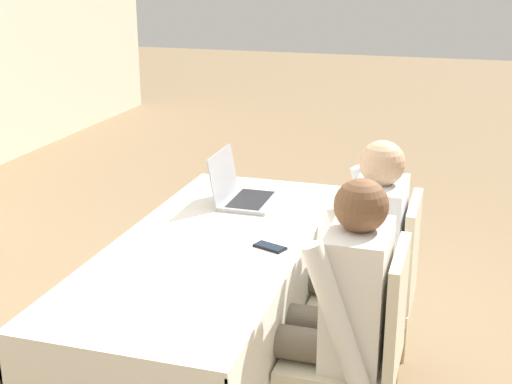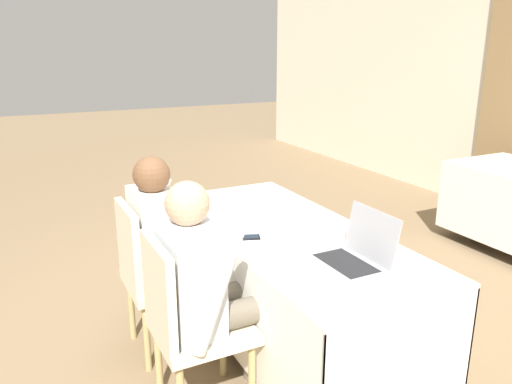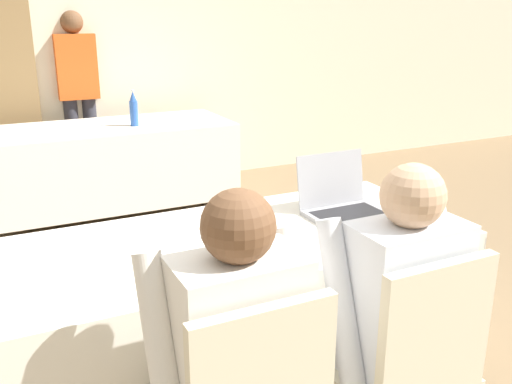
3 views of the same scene
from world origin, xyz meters
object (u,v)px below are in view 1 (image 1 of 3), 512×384
person_white_shirt (360,248)px  person_checkered_shirt (336,304)px  cell_phone (270,247)px  chair_near_left (361,345)px  laptop (242,193)px  chair_near_right (381,283)px

person_white_shirt → person_checkered_shirt: bearing=0.0°
cell_phone → chair_near_left: bearing=-103.0°
cell_phone → person_checkered_shirt: 0.46m
laptop → person_white_shirt: (-0.26, -0.65, -0.12)m
chair_near_right → person_checkered_shirt: bearing=-10.2°
laptop → person_white_shirt: person_white_shirt is taller
cell_phone → person_checkered_shirt: size_ratio=0.13×
chair_near_left → person_white_shirt: bearing=-169.8°
chair_near_left → chair_near_right: (0.57, 0.00, 0.00)m
laptop → chair_near_right: size_ratio=0.38×
chair_near_left → chair_near_right: size_ratio=1.00×
cell_phone → chair_near_right: chair_near_right is taller
chair_near_left → laptop: bearing=-138.0°
laptop → person_checkered_shirt: 1.06m
cell_phone → laptop: bearing=49.7°
chair_near_right → person_checkered_shirt: size_ratio=0.78×
cell_phone → chair_near_left: size_ratio=0.17×
chair_near_left → chair_near_right: same height
laptop → cell_phone: 0.62m
person_checkered_shirt → person_white_shirt: (0.57, 0.00, 0.00)m
laptop → chair_near_left: (-0.83, -0.75, -0.28)m
laptop → cell_phone: size_ratio=2.24×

